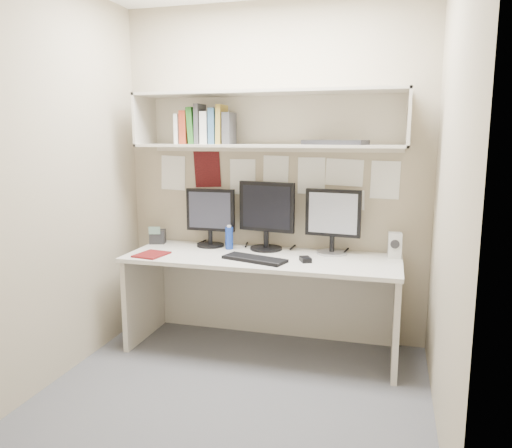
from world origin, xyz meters
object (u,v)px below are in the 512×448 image
(desk, at_px, (262,303))
(monitor_right, at_px, (333,219))
(monitor_center, at_px, (267,214))
(keyboard, at_px, (255,259))
(maroon_notebook, at_px, (151,254))
(monitor_left, at_px, (210,215))
(speaker, at_px, (395,245))
(desk_phone, at_px, (158,236))

(desk, distance_m, monitor_right, 0.82)
(monitor_center, xyz_separation_m, monitor_right, (0.51, 0.00, -0.02))
(desk, relative_size, keyboard, 4.34)
(keyboard, relative_size, maroon_notebook, 1.93)
(monitor_left, relative_size, maroon_notebook, 1.93)
(desk, height_order, keyboard, keyboard)
(keyboard, xyz_separation_m, speaker, (0.96, 0.35, 0.08))
(keyboard, distance_m, maroon_notebook, 0.78)
(monitor_right, bearing_deg, monitor_center, -173.43)
(monitor_center, height_order, monitor_right, monitor_center)
(monitor_center, height_order, desk_phone, monitor_center)
(keyboard, xyz_separation_m, maroon_notebook, (-0.78, -0.05, -0.00))
(maroon_notebook, bearing_deg, desk_phone, 119.24)
(monitor_left, height_order, maroon_notebook, monitor_left)
(monitor_left, bearing_deg, keyboard, -38.40)
(monitor_center, relative_size, maroon_notebook, 2.21)
(monitor_center, bearing_deg, desk, -73.99)
(monitor_left, height_order, speaker, monitor_left)
(monitor_right, distance_m, maroon_notebook, 1.37)
(keyboard, height_order, maroon_notebook, keyboard)
(monitor_center, xyz_separation_m, keyboard, (0.01, -0.37, -0.27))
(monitor_center, bearing_deg, desk_phone, -168.58)
(keyboard, height_order, desk_phone, desk_phone)
(monitor_right, bearing_deg, keyboard, -137.24)
(monitor_left, xyz_separation_m, maroon_notebook, (-0.31, -0.42, -0.24))
(monitor_center, bearing_deg, monitor_left, -169.74)
(maroon_notebook, bearing_deg, speaker, 22.18)
(desk, bearing_deg, monitor_center, 95.73)
(monitor_right, distance_m, desk_phone, 1.44)
(desk_phone, bearing_deg, desk, -28.07)
(speaker, distance_m, maroon_notebook, 1.78)
(keyboard, bearing_deg, desk_phone, 176.32)
(monitor_left, relative_size, monitor_center, 0.87)
(desk, height_order, monitor_center, monitor_center)
(keyboard, bearing_deg, monitor_left, 158.77)
(keyboard, height_order, speaker, speaker)
(speaker, distance_m, desk_phone, 1.88)
(monitor_right, xyz_separation_m, desk_phone, (-1.43, -0.02, -0.20))
(desk, bearing_deg, monitor_right, 24.25)
(monitor_center, relative_size, speaker, 2.87)
(monitor_left, height_order, monitor_right, monitor_right)
(monitor_left, xyz_separation_m, speaker, (1.42, -0.02, -0.16))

